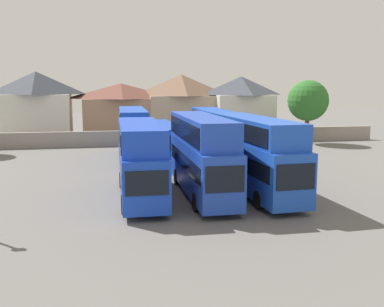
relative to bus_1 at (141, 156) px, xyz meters
name	(u,v)px	position (x,y,z in m)	size (l,w,h in m)	color
ground	(165,154)	(3.91, 18.00, -2.72)	(140.00, 140.00, 0.00)	#605E5B
depot_boundary_wall	(157,137)	(3.91, 25.10, -1.82)	(56.00, 0.50, 1.80)	gray
bus_1	(141,156)	(0.00, 0.00, 0.00)	(2.81, 10.82, 4.83)	blue
bus_2	(202,151)	(3.98, 0.05, 0.20)	(2.54, 11.85, 5.20)	blue
bus_3	(254,151)	(7.49, -0.22, 0.13)	(3.23, 11.85, 5.08)	blue
bus_4	(133,131)	(0.44, 15.09, 0.03)	(2.78, 11.83, 4.89)	blue
bus_5	(164,139)	(3.51, 15.32, -0.78)	(3.01, 11.75, 3.39)	blue
bus_6	(212,130)	(8.42, 15.51, -0.05)	(2.75, 10.57, 4.73)	blue
house_terrace_left	(37,105)	(-10.81, 33.67, 1.80)	(8.96, 6.46, 8.85)	silver
house_terrace_centre	(122,110)	(0.12, 33.97, 1.01)	(10.68, 6.89, 7.32)	#9E7A60
house_terrace_right	(182,105)	(8.40, 33.93, 1.63)	(9.72, 6.87, 8.53)	tan
house_terrace_far_right	(241,106)	(16.57, 32.50, 1.50)	(8.33, 7.46, 8.27)	silver
tree_left_of_lot	(308,101)	(22.17, 23.10, 2.50)	(4.96, 4.96, 7.73)	brown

